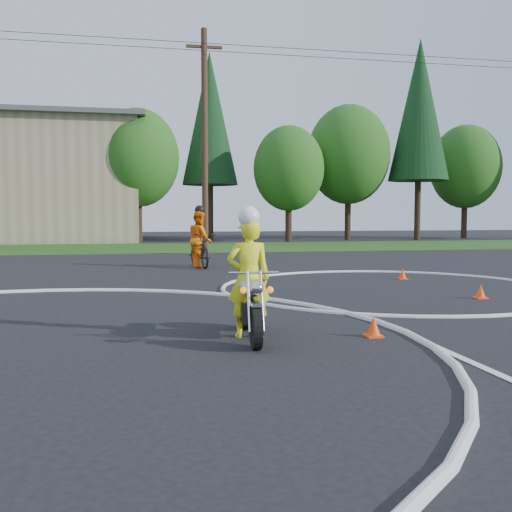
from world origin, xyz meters
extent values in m
cube|color=#1E4714|center=(0.00, 27.00, 0.01)|extent=(120.00, 10.00, 0.02)
torus|color=silver|center=(8.00, 8.00, 0.01)|extent=(8.10, 8.10, 0.10)
cylinder|color=black|center=(3.64, 2.48, 0.29)|extent=(0.15, 0.58, 0.58)
cylinder|color=black|center=(3.73, 3.83, 0.29)|extent=(0.15, 0.58, 0.58)
cube|color=black|center=(3.69, 3.20, 0.38)|extent=(0.30, 0.55, 0.29)
ellipsoid|color=#ADADB2|center=(3.67, 3.01, 0.75)|extent=(0.39, 0.64, 0.27)
cube|color=black|center=(3.70, 3.49, 0.71)|extent=(0.29, 0.59, 0.10)
cylinder|color=white|center=(3.56, 2.57, 0.62)|extent=(0.07, 0.35, 0.77)
cylinder|color=#BBBBC1|center=(3.73, 2.56, 0.62)|extent=(0.07, 0.35, 0.77)
cube|color=silver|center=(3.63, 2.47, 0.60)|extent=(0.15, 0.22, 0.05)
cylinder|color=#BAB9C0|center=(3.65, 2.72, 0.98)|extent=(0.67, 0.08, 0.03)
sphere|color=silver|center=(3.63, 2.39, 0.82)|extent=(0.17, 0.17, 0.17)
sphere|color=orange|center=(3.46, 2.42, 0.79)|extent=(0.09, 0.09, 0.09)
sphere|color=#FF630C|center=(3.80, 2.40, 0.79)|extent=(0.09, 0.09, 0.09)
cylinder|color=silver|center=(3.86, 3.58, 0.29)|extent=(0.13, 0.77, 0.08)
imported|color=#EDF219|center=(3.68, 3.26, 0.85)|extent=(0.65, 0.45, 1.70)
sphere|color=white|center=(3.68, 3.21, 1.72)|extent=(0.31, 0.31, 0.31)
imported|color=black|center=(4.11, 14.58, 0.57)|extent=(1.10, 2.28, 1.15)
imported|color=orange|center=(4.11, 14.58, 0.96)|extent=(0.86, 1.03, 1.91)
sphere|color=black|center=(4.11, 14.58, 1.94)|extent=(0.33, 0.33, 0.33)
cone|color=#FF4A0D|center=(9.22, 9.82, 0.15)|extent=(0.22, 0.22, 0.30)
cube|color=#FF4A0D|center=(9.22, 9.82, 0.01)|extent=(0.24, 0.24, 0.03)
cone|color=#FF4A0D|center=(5.44, 2.90, 0.15)|extent=(0.22, 0.22, 0.30)
cube|color=#FF4A0D|center=(5.44, 2.90, 0.01)|extent=(0.24, 0.24, 0.03)
cone|color=#FF4A0D|center=(9.18, 6.06, 0.15)|extent=(0.22, 0.22, 0.30)
cube|color=#FF4A0D|center=(9.18, 6.06, 0.01)|extent=(0.24, 0.24, 0.03)
cylinder|color=#382619|center=(2.00, 34.00, 1.62)|extent=(0.44, 0.44, 3.24)
ellipsoid|color=#1E5116|center=(2.00, 34.00, 5.58)|extent=(5.40, 5.40, 6.48)
cylinder|color=#382619|center=(7.00, 36.00, 1.98)|extent=(0.44, 0.44, 3.96)
cone|color=black|center=(7.00, 36.00, 8.63)|extent=(3.96, 3.96, 9.35)
cylinder|color=#382619|center=(12.00, 33.00, 1.44)|extent=(0.44, 0.44, 2.88)
ellipsoid|color=#1E5116|center=(12.00, 33.00, 4.96)|extent=(4.80, 4.80, 5.76)
cylinder|color=#382619|center=(17.00, 35.00, 1.80)|extent=(0.44, 0.44, 3.60)
ellipsoid|color=#1E5116|center=(17.00, 35.00, 6.20)|extent=(6.00, 6.00, 7.20)
cylinder|color=#382619|center=(22.00, 34.00, 2.16)|extent=(0.44, 0.44, 4.32)
cone|color=black|center=(22.00, 34.00, 9.42)|extent=(4.32, 4.32, 10.20)
cylinder|color=#382619|center=(27.00, 36.00, 1.62)|extent=(0.44, 0.44, 3.24)
ellipsoid|color=#1E5116|center=(27.00, 36.00, 5.58)|extent=(5.40, 5.40, 6.48)
cylinder|color=#382619|center=(-2.00, 35.00, 1.44)|extent=(0.44, 0.44, 2.88)
ellipsoid|color=#1E5116|center=(-2.00, 35.00, 4.96)|extent=(4.80, 4.80, 5.76)
cylinder|color=#473321|center=(5.00, 21.00, 5.00)|extent=(0.28, 0.28, 10.00)
cube|color=#473321|center=(5.00, 21.00, 9.20)|extent=(1.60, 0.12, 0.12)
cylinder|color=black|center=(15.00, 20.45, 9.20)|extent=(20.00, 0.02, 0.02)
cylinder|color=black|center=(15.00, 21.55, 9.20)|extent=(20.00, 0.02, 0.02)
camera|label=1|loc=(2.20, -4.69, 1.73)|focal=40.00mm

